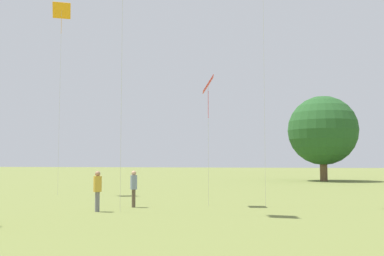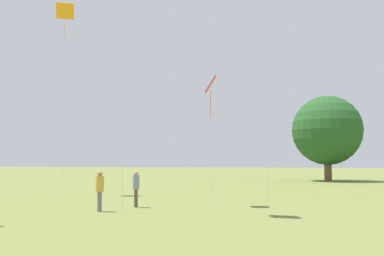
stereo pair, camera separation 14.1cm
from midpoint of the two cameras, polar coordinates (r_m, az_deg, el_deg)
person_standing_2 at (r=21.82m, az=-7.60°, el=-7.21°), size 0.36×0.36×1.74m
person_standing_5 at (r=20.22m, az=-12.11°, el=-7.38°), size 0.48×0.48×1.76m
kite_0 at (r=32.52m, az=-16.36°, el=13.57°), size 1.41×1.25×12.81m
kite_4 at (r=22.71m, az=1.89°, el=5.22°), size 0.72×1.07×6.49m
distant_tree_0 at (r=52.20m, az=16.20°, el=-0.31°), size 7.72×7.72×9.49m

